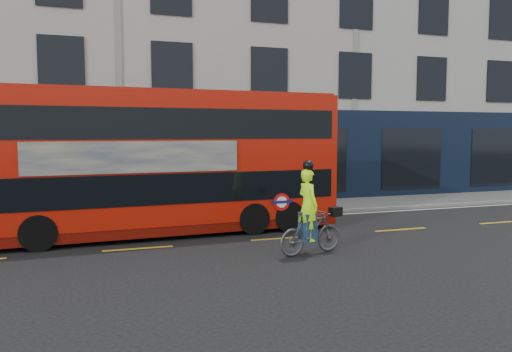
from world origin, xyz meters
name	(u,v)px	position (x,y,z in m)	size (l,w,h in m)	color
ground	(144,263)	(0.00, 0.00, 0.00)	(120.00, 120.00, 0.00)	black
pavement	(125,216)	(0.00, 6.50, 0.06)	(60.00, 3.00, 0.12)	gray
kerb	(128,223)	(0.00, 5.00, 0.07)	(60.00, 0.12, 0.13)	slate
building_terrace	(111,36)	(0.00, 12.94, 7.49)	(50.00, 10.07, 15.00)	#A7A69E
road_edge_line	(129,227)	(0.00, 4.70, 0.00)	(58.00, 0.10, 0.01)	silver
lane_dashes	(138,249)	(0.00, 1.50, 0.00)	(58.00, 0.12, 0.01)	gold
bus	(164,161)	(0.97, 3.26, 2.16)	(10.57, 2.84, 4.22)	#B01407
cyclist	(310,223)	(4.00, -0.47, 0.79)	(1.89, 0.88, 2.35)	#46484B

